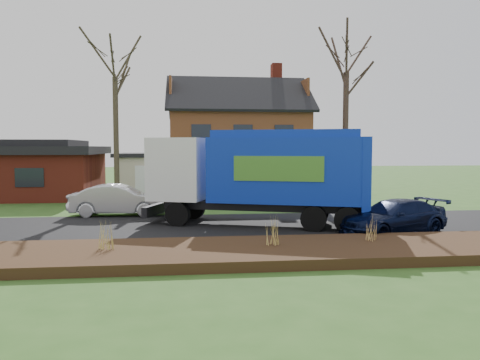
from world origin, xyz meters
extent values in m
plane|color=#2C531B|center=(0.00, 0.00, 0.00)|extent=(120.00, 120.00, 0.00)
cube|color=black|center=(0.00, 0.00, 0.01)|extent=(80.00, 7.00, 0.02)
cube|color=#312010|center=(0.00, -5.30, 0.15)|extent=(80.00, 3.50, 0.30)
cube|color=beige|center=(2.00, 14.00, 1.35)|extent=(9.00, 7.50, 2.70)
cube|color=#552718|center=(2.00, 14.00, 4.10)|extent=(9.00, 7.50, 2.80)
cube|color=maroon|center=(5.00, 15.00, 8.46)|extent=(0.70, 0.90, 1.60)
cube|color=beige|center=(-4.20, 13.50, 1.30)|extent=(3.50, 5.50, 2.60)
cube|color=black|center=(-4.20, 13.50, 2.72)|extent=(3.90, 5.90, 0.24)
cube|color=maroon|center=(-12.00, 13.00, 1.40)|extent=(9.00, 7.50, 2.80)
cube|color=black|center=(-12.00, 13.00, 3.05)|extent=(9.80, 8.20, 0.50)
cube|color=black|center=(-12.00, 13.00, 3.50)|extent=(7.00, 6.00, 0.40)
cylinder|color=black|center=(-1.89, 0.38, 0.50)|extent=(1.06, 0.65, 1.01)
cylinder|color=black|center=(-1.21, 2.30, 0.50)|extent=(1.06, 0.65, 1.01)
cylinder|color=black|center=(3.32, -1.46, 0.50)|extent=(1.06, 0.65, 1.01)
cylinder|color=black|center=(3.99, 0.46, 0.50)|extent=(1.06, 0.65, 1.01)
cylinder|color=black|center=(4.50, -1.88, 0.50)|extent=(1.06, 0.65, 1.01)
cylinder|color=black|center=(5.18, 0.04, 0.50)|extent=(1.06, 0.65, 1.01)
cube|color=black|center=(1.65, 0.21, 0.82)|extent=(8.23, 3.87, 0.34)
cube|color=white|center=(-1.78, 1.42, 2.32)|extent=(2.90, 3.02, 2.61)
cube|color=black|center=(-2.78, 1.77, 2.47)|extent=(0.78, 2.03, 0.87)
cube|color=black|center=(-2.87, 1.80, 0.53)|extent=(1.03, 2.36, 0.44)
cube|color=#0E2CAB|center=(2.51, -0.10, 2.32)|extent=(6.55, 4.31, 2.61)
cube|color=#0E2CAB|center=(2.51, -0.10, 3.77)|extent=(6.18, 3.94, 0.29)
cube|color=#0E2CAB|center=(5.48, -1.14, 2.23)|extent=(1.14, 2.44, 2.81)
cube|color=#45872C|center=(1.97, -1.21, 2.42)|extent=(3.30, 1.20, 0.97)
cube|color=#45872C|center=(2.79, 1.11, 2.42)|extent=(3.30, 1.20, 0.97)
imported|color=#B4B6BC|center=(-4.71, 3.75, 0.74)|extent=(4.59, 1.84, 1.48)
imported|color=black|center=(6.13, -2.32, 0.64)|extent=(4.78, 3.33, 1.28)
cylinder|color=#403726|center=(-5.44, 8.23, 3.58)|extent=(0.30, 0.30, 7.16)
cylinder|color=#3C2C24|center=(8.74, 10.65, 4.02)|extent=(0.37, 0.37, 8.05)
cylinder|color=#3F3025|center=(4.49, 22.92, 3.89)|extent=(0.30, 0.30, 7.78)
cone|color=tan|center=(-3.79, -5.09, 0.71)|extent=(0.04, 0.04, 0.82)
cone|color=tan|center=(-3.93, -5.09, 0.71)|extent=(0.04, 0.04, 0.82)
cone|color=tan|center=(-3.66, -5.09, 0.71)|extent=(0.04, 0.04, 0.82)
cone|color=tan|center=(-3.79, -4.98, 0.71)|extent=(0.04, 0.04, 0.82)
cone|color=tan|center=(-3.79, -5.20, 0.71)|extent=(0.04, 0.04, 0.82)
cone|color=tan|center=(1.02, -5.14, 0.74)|extent=(0.04, 0.04, 0.87)
cone|color=tan|center=(0.89, -5.14, 0.74)|extent=(0.04, 0.04, 0.87)
cone|color=tan|center=(1.16, -5.14, 0.74)|extent=(0.04, 0.04, 0.87)
cone|color=tan|center=(1.02, -5.03, 0.74)|extent=(0.04, 0.04, 0.87)
cone|color=tan|center=(1.02, -5.25, 0.74)|extent=(0.04, 0.04, 0.87)
cone|color=tan|center=(4.26, -4.75, 0.68)|extent=(0.04, 0.04, 0.75)
cone|color=tan|center=(4.13, -4.75, 0.68)|extent=(0.04, 0.04, 0.75)
cone|color=tan|center=(4.40, -4.75, 0.68)|extent=(0.04, 0.04, 0.75)
cone|color=tan|center=(4.26, -4.64, 0.68)|extent=(0.04, 0.04, 0.75)
cone|color=tan|center=(4.26, -4.85, 0.68)|extent=(0.04, 0.04, 0.75)
camera|label=1|loc=(-1.51, -18.78, 3.23)|focal=35.00mm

